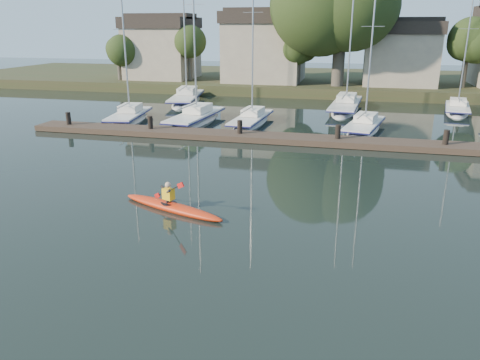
% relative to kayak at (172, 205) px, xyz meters
% --- Properties ---
extents(ground, '(160.00, 160.00, 0.00)m').
position_rel_kayak_xyz_m(ground, '(2.75, -1.86, -0.19)').
color(ground, black).
rests_on(ground, ground).
extents(kayak, '(4.75, 2.27, 1.54)m').
position_rel_kayak_xyz_m(kayak, '(0.00, 0.00, 0.00)').
color(kayak, red).
rests_on(kayak, ground).
extents(dock, '(34.00, 2.00, 1.80)m').
position_rel_kayak_xyz_m(dock, '(2.75, 12.14, 0.02)').
color(dock, '#473328').
rests_on(dock, ground).
extents(sailboat_0, '(3.06, 7.41, 11.42)m').
position_rel_kayak_xyz_m(sailboat_0, '(-9.77, 16.12, -0.37)').
color(sailboat_0, silver).
rests_on(sailboat_0, ground).
extents(sailboat_1, '(2.80, 8.78, 14.13)m').
position_rel_kayak_xyz_m(sailboat_1, '(-4.73, 16.71, -0.38)').
color(sailboat_1, silver).
rests_on(sailboat_1, ground).
extents(sailboat_2, '(2.32, 8.03, 13.14)m').
position_rel_kayak_xyz_m(sailboat_2, '(-0.62, 17.16, -0.35)').
color(sailboat_2, silver).
rests_on(sailboat_2, ground).
extents(sailboat_3, '(3.33, 7.49, 11.70)m').
position_rel_kayak_xyz_m(sailboat_3, '(7.33, 16.64, -0.36)').
color(sailboat_3, silver).
rests_on(sailboat_3, ground).
extents(sailboat_5, '(3.89, 10.00, 16.14)m').
position_rel_kayak_xyz_m(sailboat_5, '(-8.69, 25.69, -0.39)').
color(sailboat_5, silver).
rests_on(sailboat_5, ground).
extents(sailboat_6, '(2.93, 10.52, 16.53)m').
position_rel_kayak_xyz_m(sailboat_6, '(5.88, 24.88, -0.38)').
color(sailboat_6, silver).
rests_on(sailboat_6, ground).
extents(sailboat_7, '(2.96, 7.26, 11.38)m').
position_rel_kayak_xyz_m(sailboat_7, '(14.84, 25.73, -0.36)').
color(sailboat_7, silver).
rests_on(sailboat_7, ground).
extents(shore, '(90.00, 25.25, 12.75)m').
position_rel_kayak_xyz_m(shore, '(4.36, 38.43, 3.04)').
color(shore, '#2C371B').
rests_on(shore, ground).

